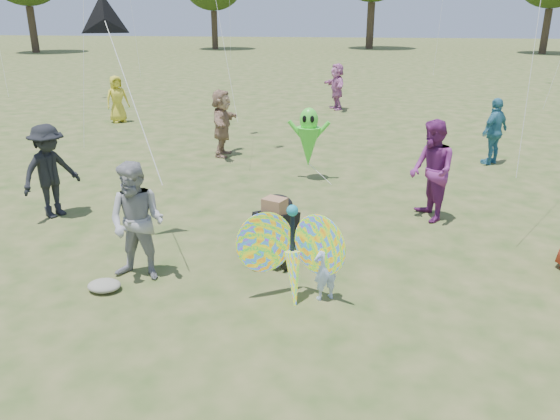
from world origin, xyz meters
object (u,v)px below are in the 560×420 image
object	(u,v)px
child_girl	(325,268)
crowd_e	(432,171)
adult_man	(137,222)
crowd_b	(50,171)
crowd_c	(495,131)
jogging_stroller	(276,224)
crowd_j	(337,86)
butterfly_kite	(293,255)
crowd_g	(117,99)
alien_kite	(309,140)
crowd_d	(222,123)

from	to	relation	value
child_girl	crowd_e	world-z (taller)	crowd_e
adult_man	crowd_b	distance (m)	3.58
crowd_c	jogging_stroller	distance (m)	8.28
crowd_j	child_girl	bearing A→B (deg)	-21.14
crowd_b	jogging_stroller	bearing A→B (deg)	-78.88
crowd_c	crowd_e	world-z (taller)	crowd_e
butterfly_kite	crowd_g	bearing A→B (deg)	122.85
adult_man	crowd_e	distance (m)	5.63
child_girl	adult_man	distance (m)	2.88
jogging_stroller	alien_kite	distance (m)	4.63
jogging_stroller	butterfly_kite	bearing A→B (deg)	-48.07
crowd_b	jogging_stroller	world-z (taller)	crowd_b
child_girl	crowd_d	xyz separation A→B (m)	(-3.34, 7.79, 0.44)
child_girl	crowd_d	distance (m)	8.49
child_girl	crowd_c	world-z (taller)	crowd_c
crowd_j	jogging_stroller	distance (m)	14.69
crowd_j	adult_man	bearing A→B (deg)	-31.42
crowd_g	alien_kite	xyz separation A→B (m)	(7.51, -6.19, 0.13)
crowd_e	crowd_j	bearing A→B (deg)	173.95
crowd_d	crowd_g	xyz separation A→B (m)	(-4.92, 4.25, -0.09)
crowd_e	jogging_stroller	size ratio (longest dim) A/B	1.72
crowd_g	butterfly_kite	xyz separation A→B (m)	(7.81, -12.10, -0.16)
child_girl	alien_kite	size ratio (longest dim) A/B	0.56
jogging_stroller	crowd_c	bearing A→B (deg)	77.60
crowd_e	butterfly_kite	size ratio (longest dim) A/B	1.13
crowd_e	alien_kite	size ratio (longest dim) A/B	1.13
crowd_d	jogging_stroller	distance (m)	7.01
crowd_d	crowd_e	bearing A→B (deg)	-130.16
adult_man	alien_kite	size ratio (longest dim) A/B	1.05
crowd_e	jogging_stroller	world-z (taller)	crowd_e
crowd_b	crowd_e	xyz separation A→B (m)	(7.36, 0.84, 0.06)
crowd_b	crowd_g	xyz separation A→B (m)	(-2.73, 9.42, -0.09)
alien_kite	crowd_b	bearing A→B (deg)	-145.93
adult_man	jogging_stroller	xyz separation A→B (m)	(1.95, 0.95, -0.30)
adult_man	butterfly_kite	world-z (taller)	adult_man
crowd_j	butterfly_kite	distance (m)	15.97
crowd_g	jogging_stroller	bearing A→B (deg)	-97.83
child_girl	jogging_stroller	size ratio (longest dim) A/B	0.85
crowd_j	alien_kite	size ratio (longest dim) A/B	1.07
child_girl	crowd_g	world-z (taller)	crowd_g
crowd_c	crowd_g	bearing A→B (deg)	-64.66
crowd_g	crowd_j	bearing A→B (deg)	-15.73
crowd_d	butterfly_kite	size ratio (longest dim) A/B	1.07
alien_kite	child_girl	bearing A→B (deg)	-82.61
crowd_b	crowd_e	bearing A→B (deg)	-55.79
crowd_d	alien_kite	size ratio (longest dim) A/B	1.07
crowd_g	child_girl	bearing A→B (deg)	-97.69
crowd_g	jogging_stroller	xyz separation A→B (m)	(7.38, -10.81, -0.23)
jogging_stroller	crowd_g	bearing A→B (deg)	147.95
crowd_b	crowd_e	size ratio (longest dim) A/B	0.94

